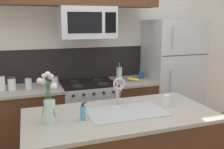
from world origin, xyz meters
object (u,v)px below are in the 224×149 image
at_px(storage_jar_tall, 1,82).
at_px(french_press, 119,74).
at_px(storage_jar_medium, 12,83).
at_px(sink_faucet, 119,87).
at_px(dish_soap_bottle, 83,113).
at_px(stove_range, 89,113).
at_px(banana_bunch, 134,79).
at_px(storage_jar_short, 28,84).
at_px(drinking_glass, 167,100).
at_px(refrigerator, 171,77).
at_px(storage_jar_squat, 55,82).
at_px(flower_vase, 49,105).
at_px(coffee_tin, 141,75).
at_px(microwave, 87,23).

bearing_deg(storage_jar_tall, french_press, 2.12).
distance_m(storage_jar_medium, sink_faucet, 1.51).
bearing_deg(dish_soap_bottle, storage_jar_tall, 120.63).
bearing_deg(dish_soap_bottle, stove_range, 74.30).
relative_size(banana_bunch, french_press, 0.71).
distance_m(storage_jar_medium, storage_jar_short, 0.21).
bearing_deg(stove_range, banana_bunch, -4.94).
bearing_deg(banana_bunch, stove_range, 175.06).
bearing_deg(dish_soap_bottle, drinking_glass, 4.84).
relative_size(stove_range, dish_soap_bottle, 5.64).
distance_m(refrigerator, french_press, 0.89).
bearing_deg(drinking_glass, storage_jar_medium, 141.84).
relative_size(refrigerator, banana_bunch, 9.49).
xyz_separation_m(storage_jar_squat, banana_bunch, (1.16, -0.07, -0.04)).
height_order(french_press, sink_faucet, sink_faucet).
bearing_deg(flower_vase, coffee_tin, 40.48).
height_order(storage_jar_tall, storage_jar_short, storage_jar_tall).
height_order(storage_jar_squat, french_press, french_press).
bearing_deg(storage_jar_tall, storage_jar_medium, 1.61).
bearing_deg(french_press, storage_jar_squat, -176.92).
xyz_separation_m(banana_bunch, flower_vase, (-1.35, -1.19, 0.14)).
distance_m(refrigerator, storage_jar_squat, 1.85).
bearing_deg(coffee_tin, storage_jar_medium, -178.56).
xyz_separation_m(sink_faucet, drinking_glass, (0.47, -0.19, -0.14)).
distance_m(coffee_tin, dish_soap_bottle, 1.83).
bearing_deg(flower_vase, microwave, 61.98).
bearing_deg(flower_vase, storage_jar_medium, 106.08).
bearing_deg(storage_jar_short, refrigerator, 0.86).
xyz_separation_m(french_press, coffee_tin, (0.37, -0.01, -0.04)).
height_order(storage_jar_short, storage_jar_squat, storage_jar_short).
bearing_deg(storage_jar_short, dish_soap_bottle, -70.95).
bearing_deg(storage_jar_tall, flower_vase, -68.92).
bearing_deg(storage_jar_squat, microwave, -3.58).
distance_m(storage_jar_short, sink_faucet, 1.36).
bearing_deg(storage_jar_tall, stove_range, 0.02).
xyz_separation_m(storage_jar_short, dish_soap_bottle, (0.44, -1.28, -0.00)).
bearing_deg(drinking_glass, microwave, 114.41).
bearing_deg(microwave, storage_jar_short, 179.44).
bearing_deg(flower_vase, french_press, 48.62).
bearing_deg(microwave, storage_jar_squat, 176.42).
relative_size(refrigerator, storage_jar_medium, 10.70).
height_order(storage_jar_squat, drinking_glass, storage_jar_squat).
height_order(storage_jar_short, sink_faucet, sink_faucet).
height_order(stove_range, drinking_glass, drinking_glass).
relative_size(storage_jar_tall, drinking_glass, 1.73).
xyz_separation_m(storage_jar_squat, dish_soap_bottle, (0.10, -1.31, 0.00)).
xyz_separation_m(storage_jar_squat, drinking_glass, (1.01, -1.23, -0.00)).
height_order(refrigerator, sink_faucet, refrigerator).
distance_m(refrigerator, storage_jar_medium, 2.40).
relative_size(refrigerator, storage_jar_tall, 8.31).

